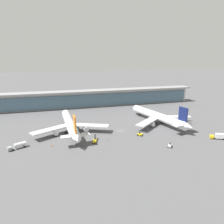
{
  "coord_description": "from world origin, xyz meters",
  "views": [
    {
      "loc": [
        -36.93,
        -109.59,
        42.44
      ],
      "look_at": [
        0.0,
        18.2,
        7.17
      ],
      "focal_mm": 32.31,
      "sensor_mm": 36.0,
      "label": 1
    }
  ],
  "objects_px": {
    "airliner_left_stand": "(70,124)",
    "safety_cone_charlie": "(52,146)",
    "service_truck_near_nose_yellow": "(218,136)",
    "service_truck_under_wing_yellow": "(95,140)",
    "service_truck_on_taxiway_grey": "(18,145)",
    "safety_cone_alpha": "(52,146)",
    "service_truck_mid_apron_white": "(170,145)",
    "service_truck_by_tail_yellow": "(140,134)",
    "safety_cone_bravo": "(107,140)",
    "airliner_centre_stand": "(158,116)"
  },
  "relations": [
    {
      "from": "service_truck_on_taxiway_grey",
      "to": "safety_cone_bravo",
      "type": "relative_size",
      "value": 12.44
    },
    {
      "from": "airliner_centre_stand",
      "to": "service_truck_by_tail_yellow",
      "type": "distance_m",
      "value": 27.33
    },
    {
      "from": "service_truck_near_nose_yellow",
      "to": "safety_cone_bravo",
      "type": "xyz_separation_m",
      "value": [
        -58.73,
        14.84,
        -1.37
      ]
    },
    {
      "from": "service_truck_by_tail_yellow",
      "to": "airliner_left_stand",
      "type": "bearing_deg",
      "value": 155.42
    },
    {
      "from": "service_truck_mid_apron_white",
      "to": "service_truck_on_taxiway_grey",
      "type": "distance_m",
      "value": 74.52
    },
    {
      "from": "safety_cone_charlie",
      "to": "service_truck_near_nose_yellow",
      "type": "bearing_deg",
      "value": -10.01
    },
    {
      "from": "service_truck_under_wing_yellow",
      "to": "safety_cone_charlie",
      "type": "distance_m",
      "value": 21.8
    },
    {
      "from": "airliner_centre_stand",
      "to": "safety_cone_alpha",
      "type": "xyz_separation_m",
      "value": [
        -68.64,
        -18.48,
        -4.6
      ]
    },
    {
      "from": "service_truck_under_wing_yellow",
      "to": "service_truck_on_taxiway_grey",
      "type": "distance_m",
      "value": 37.66
    },
    {
      "from": "service_truck_under_wing_yellow",
      "to": "service_truck_by_tail_yellow",
      "type": "distance_m",
      "value": 26.48
    },
    {
      "from": "service_truck_under_wing_yellow",
      "to": "service_truck_mid_apron_white",
      "type": "distance_m",
      "value": 38.35
    },
    {
      "from": "service_truck_by_tail_yellow",
      "to": "service_truck_near_nose_yellow",
      "type": "bearing_deg",
      "value": -22.78
    },
    {
      "from": "airliner_left_stand",
      "to": "safety_cone_alpha",
      "type": "height_order",
      "value": "airliner_left_stand"
    },
    {
      "from": "service_truck_mid_apron_white",
      "to": "service_truck_near_nose_yellow",
      "type": "bearing_deg",
      "value": 3.42
    },
    {
      "from": "airliner_centre_stand",
      "to": "safety_cone_charlie",
      "type": "height_order",
      "value": "airliner_centre_stand"
    },
    {
      "from": "airliner_left_stand",
      "to": "service_truck_on_taxiway_grey",
      "type": "relative_size",
      "value": 6.72
    },
    {
      "from": "airliner_left_stand",
      "to": "service_truck_under_wing_yellow",
      "type": "height_order",
      "value": "airliner_left_stand"
    },
    {
      "from": "service_truck_mid_apron_white",
      "to": "service_truck_on_taxiway_grey",
      "type": "height_order",
      "value": "service_truck_on_taxiway_grey"
    },
    {
      "from": "airliner_centre_stand",
      "to": "airliner_left_stand",
      "type": "bearing_deg",
      "value": -179.79
    },
    {
      "from": "airliner_centre_stand",
      "to": "service_truck_under_wing_yellow",
      "type": "relative_size",
      "value": 8.42
    },
    {
      "from": "service_truck_near_nose_yellow",
      "to": "service_truck_under_wing_yellow",
      "type": "distance_m",
      "value": 67.18
    },
    {
      "from": "service_truck_near_nose_yellow",
      "to": "service_truck_under_wing_yellow",
      "type": "bearing_deg",
      "value": 167.15
    },
    {
      "from": "airliner_left_stand",
      "to": "service_truck_by_tail_yellow",
      "type": "distance_m",
      "value": 41.36
    },
    {
      "from": "service_truck_by_tail_yellow",
      "to": "safety_cone_bravo",
      "type": "distance_m",
      "value": 19.75
    },
    {
      "from": "service_truck_mid_apron_white",
      "to": "service_truck_by_tail_yellow",
      "type": "bearing_deg",
      "value": 113.74
    },
    {
      "from": "safety_cone_bravo",
      "to": "safety_cone_charlie",
      "type": "height_order",
      "value": "same"
    },
    {
      "from": "airliner_centre_stand",
      "to": "service_truck_by_tail_yellow",
      "type": "height_order",
      "value": "airliner_centre_stand"
    },
    {
      "from": "airliner_centre_stand",
      "to": "safety_cone_bravo",
      "type": "height_order",
      "value": "airliner_centre_stand"
    },
    {
      "from": "service_truck_mid_apron_white",
      "to": "service_truck_by_tail_yellow",
      "type": "relative_size",
      "value": 0.99
    },
    {
      "from": "airliner_left_stand",
      "to": "safety_cone_alpha",
      "type": "bearing_deg",
      "value": -119.82
    },
    {
      "from": "safety_cone_bravo",
      "to": "service_truck_near_nose_yellow",
      "type": "bearing_deg",
      "value": -14.18
    },
    {
      "from": "service_truck_near_nose_yellow",
      "to": "service_truck_under_wing_yellow",
      "type": "relative_size",
      "value": 1.1
    },
    {
      "from": "service_truck_near_nose_yellow",
      "to": "service_truck_mid_apron_white",
      "type": "relative_size",
      "value": 2.3
    },
    {
      "from": "service_truck_mid_apron_white",
      "to": "safety_cone_alpha",
      "type": "distance_m",
      "value": 58.49
    },
    {
      "from": "service_truck_mid_apron_white",
      "to": "service_truck_on_taxiway_grey",
      "type": "xyz_separation_m",
      "value": [
        -72.06,
        18.97,
        0.83
      ]
    },
    {
      "from": "service_truck_mid_apron_white",
      "to": "safety_cone_bravo",
      "type": "height_order",
      "value": "service_truck_mid_apron_white"
    },
    {
      "from": "service_truck_under_wing_yellow",
      "to": "service_truck_mid_apron_white",
      "type": "xyz_separation_m",
      "value": [
        34.47,
        -16.8,
        0.07
      ]
    },
    {
      "from": "service_truck_on_taxiway_grey",
      "to": "safety_cone_alpha",
      "type": "bearing_deg",
      "value": -6.57
    },
    {
      "from": "airliner_left_stand",
      "to": "safety_cone_charlie",
      "type": "relative_size",
      "value": 83.66
    },
    {
      "from": "service_truck_near_nose_yellow",
      "to": "service_truck_mid_apron_white",
      "type": "height_order",
      "value": "service_truck_near_nose_yellow"
    },
    {
      "from": "safety_cone_charlie",
      "to": "service_truck_by_tail_yellow",
      "type": "bearing_deg",
      "value": 1.18
    },
    {
      "from": "airliner_centre_stand",
      "to": "service_truck_near_nose_yellow",
      "type": "relative_size",
      "value": 7.68
    },
    {
      "from": "service_truck_near_nose_yellow",
      "to": "safety_cone_charlie",
      "type": "relative_size",
      "value": 10.81
    },
    {
      "from": "safety_cone_charlie",
      "to": "safety_cone_bravo",
      "type": "bearing_deg",
      "value": -1.13
    },
    {
      "from": "airliner_centre_stand",
      "to": "safety_cone_bravo",
      "type": "xyz_separation_m",
      "value": [
        -40.41,
        -18.89,
        -4.6
      ]
    },
    {
      "from": "service_truck_on_taxiway_grey",
      "to": "service_truck_mid_apron_white",
      "type": "bearing_deg",
      "value": -14.75
    },
    {
      "from": "safety_cone_alpha",
      "to": "safety_cone_bravo",
      "type": "xyz_separation_m",
      "value": [
        28.22,
        -0.42,
        0.0
      ]
    },
    {
      "from": "airliner_left_stand",
      "to": "service_truck_mid_apron_white",
      "type": "height_order",
      "value": "airliner_left_stand"
    },
    {
      "from": "service_truck_on_taxiway_grey",
      "to": "safety_cone_alpha",
      "type": "xyz_separation_m",
      "value": [
        16.13,
        -1.86,
        -1.39
      ]
    },
    {
      "from": "service_truck_on_taxiway_grey",
      "to": "safety_cone_charlie",
      "type": "bearing_deg",
      "value": -6.18
    }
  ]
}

